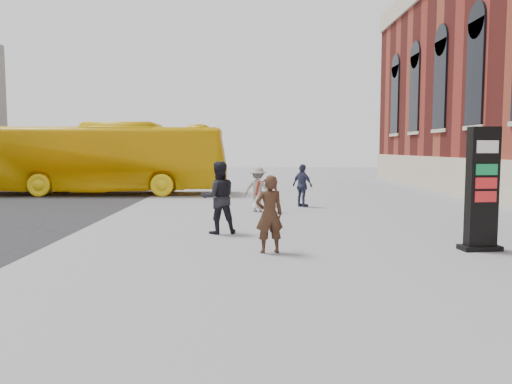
{
  "coord_description": "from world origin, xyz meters",
  "views": [
    {
      "loc": [
        -0.33,
        -9.87,
        2.23
      ],
      "look_at": [
        -0.19,
        1.66,
        1.22
      ],
      "focal_mm": 35.0,
      "sensor_mm": 36.0,
      "label": 1
    }
  ],
  "objects_px": {
    "pedestrian_a": "(219,198)",
    "pedestrian_b": "(258,189)",
    "info_pylon": "(482,189)",
    "woman": "(269,213)",
    "bus": "(99,159)",
    "pedestrian_c": "(302,185)"
  },
  "relations": [
    {
      "from": "info_pylon",
      "to": "pedestrian_c",
      "type": "bearing_deg",
      "value": 104.61
    },
    {
      "from": "bus",
      "to": "pedestrian_b",
      "type": "xyz_separation_m",
      "value": [
        7.67,
        -6.99,
        -0.94
      ]
    },
    {
      "from": "woman",
      "to": "pedestrian_a",
      "type": "bearing_deg",
      "value": -75.9
    },
    {
      "from": "bus",
      "to": "pedestrian_b",
      "type": "height_order",
      "value": "bus"
    },
    {
      "from": "woman",
      "to": "bus",
      "type": "distance_m",
      "value": 16.03
    },
    {
      "from": "bus",
      "to": "pedestrian_a",
      "type": "height_order",
      "value": "bus"
    },
    {
      "from": "woman",
      "to": "pedestrian_c",
      "type": "xyz_separation_m",
      "value": [
        1.6,
        8.45,
        -0.04
      ]
    },
    {
      "from": "pedestrian_c",
      "to": "info_pylon",
      "type": "bearing_deg",
      "value": 159.62
    },
    {
      "from": "pedestrian_a",
      "to": "pedestrian_b",
      "type": "height_order",
      "value": "pedestrian_a"
    },
    {
      "from": "woman",
      "to": "bus",
      "type": "height_order",
      "value": "bus"
    },
    {
      "from": "bus",
      "to": "pedestrian_a",
      "type": "xyz_separation_m",
      "value": [
        6.57,
        -11.52,
        -0.79
      ]
    },
    {
      "from": "pedestrian_a",
      "to": "pedestrian_c",
      "type": "xyz_separation_m",
      "value": [
        2.83,
        5.99,
        -0.13
      ]
    },
    {
      "from": "info_pylon",
      "to": "pedestrian_a",
      "type": "bearing_deg",
      "value": 153.38
    },
    {
      "from": "info_pylon",
      "to": "woman",
      "type": "relative_size",
      "value": 1.62
    },
    {
      "from": "bus",
      "to": "info_pylon",
      "type": "bearing_deg",
      "value": -137.82
    },
    {
      "from": "woman",
      "to": "bus",
      "type": "bearing_deg",
      "value": -73.32
    },
    {
      "from": "pedestrian_c",
      "to": "pedestrian_b",
      "type": "bearing_deg",
      "value": 89.48
    },
    {
      "from": "woman",
      "to": "pedestrian_c",
      "type": "height_order",
      "value": "woman"
    },
    {
      "from": "woman",
      "to": "pedestrian_a",
      "type": "relative_size",
      "value": 0.88
    },
    {
      "from": "bus",
      "to": "pedestrian_c",
      "type": "height_order",
      "value": "bus"
    },
    {
      "from": "woman",
      "to": "info_pylon",
      "type": "bearing_deg",
      "value": 170.17
    },
    {
      "from": "bus",
      "to": "pedestrian_c",
      "type": "distance_m",
      "value": 10.95
    }
  ]
}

